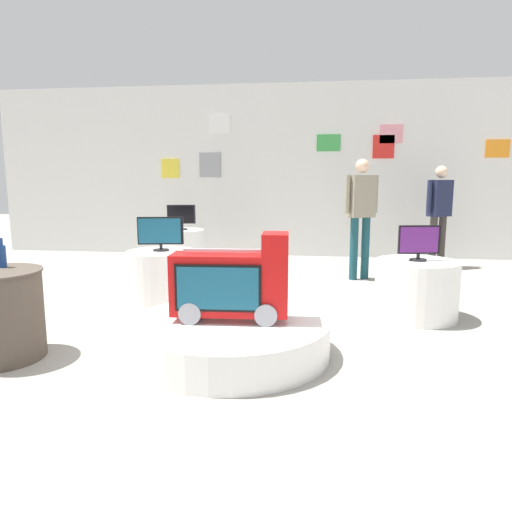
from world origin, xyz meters
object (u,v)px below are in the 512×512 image
at_px(main_display_pedestal, 230,337).
at_px(display_pedestal_right_rear, 182,248).
at_px(display_pedestal_left_rear, 162,276).
at_px(tv_on_center_rear, 419,242).
at_px(shopper_browsing_rear, 439,209).
at_px(tv_on_left_rear, 160,232).
at_px(tv_on_right_rear, 181,216).
at_px(bottle_on_side_table, 2,256).
at_px(display_pedestal_center_rear, 416,289).
at_px(novelty_firetruck_tv, 232,285).
at_px(shopper_browsing_near_truck, 361,209).

distance_m(main_display_pedestal, display_pedestal_right_rear, 4.33).
height_order(display_pedestal_left_rear, tv_on_center_rear, tv_on_center_rear).
bearing_deg(shopper_browsing_rear, display_pedestal_right_rear, -175.60).
relative_size(tv_on_left_rear, tv_on_center_rear, 1.24).
distance_m(tv_on_center_rear, tv_on_right_rear, 4.33).
height_order(display_pedestal_right_rear, bottle_on_side_table, bottle_on_side_table).
height_order(display_pedestal_center_rear, tv_on_right_rear, tv_on_right_rear).
xyz_separation_m(display_pedestal_left_rear, display_pedestal_right_rear, (-0.44, 2.39, 0.00)).
relative_size(tv_on_left_rear, bottle_on_side_table, 2.18).
height_order(novelty_firetruck_tv, shopper_browsing_near_truck, shopper_browsing_near_truck).
bearing_deg(tv_on_right_rear, bottle_on_side_table, -94.31).
relative_size(main_display_pedestal, shopper_browsing_rear, 0.99).
bearing_deg(display_pedestal_center_rear, shopper_browsing_rear, 72.66).
bearing_deg(display_pedestal_left_rear, tv_on_left_rear, -100.57).
xyz_separation_m(main_display_pedestal, display_pedestal_center_rear, (1.79, 1.30, 0.16)).
relative_size(novelty_firetruck_tv, shopper_browsing_rear, 0.58).
height_order(main_display_pedestal, shopper_browsing_near_truck, shopper_browsing_near_truck).
xyz_separation_m(novelty_firetruck_tv, tv_on_right_rear, (-1.60, 4.03, 0.26)).
relative_size(novelty_firetruck_tv, display_pedestal_left_rear, 1.19).
xyz_separation_m(shopper_browsing_near_truck, shopper_browsing_rear, (1.38, 1.10, -0.05)).
distance_m(main_display_pedestal, tv_on_left_rear, 2.11).
distance_m(main_display_pedestal, shopper_browsing_rear, 5.22).
distance_m(display_pedestal_center_rear, shopper_browsing_rear, 3.27).
bearing_deg(tv_on_right_rear, display_pedestal_right_rear, 77.66).
bearing_deg(bottle_on_side_table, shopper_browsing_near_truck, 46.65).
distance_m(display_pedestal_left_rear, tv_on_right_rear, 2.49).
height_order(tv_on_left_rear, bottle_on_side_table, tv_on_left_rear).
xyz_separation_m(bottle_on_side_table, shopper_browsing_rear, (4.64, 4.56, 0.15)).
xyz_separation_m(display_pedestal_right_rear, shopper_browsing_near_truck, (2.94, -0.77, 0.73)).
bearing_deg(tv_on_left_rear, bottle_on_side_table, -112.40).
bearing_deg(novelty_firetruck_tv, bottle_on_side_table, -174.16).
bearing_deg(display_pedestal_center_rear, shopper_browsing_near_truck, 102.35).
relative_size(bottle_on_side_table, shopper_browsing_near_truck, 0.14).
height_order(tv_on_center_rear, shopper_browsing_rear, shopper_browsing_rear).
relative_size(novelty_firetruck_tv, tv_on_center_rear, 2.25).
xyz_separation_m(display_pedestal_left_rear, display_pedestal_center_rear, (2.93, -0.33, 0.00)).
height_order(display_pedestal_center_rear, bottle_on_side_table, bottle_on_side_table).
height_order(novelty_firetruck_tv, display_pedestal_center_rear, novelty_firetruck_tv).
bearing_deg(bottle_on_side_table, tv_on_left_rear, 67.60).
distance_m(display_pedestal_center_rear, display_pedestal_right_rear, 4.33).
xyz_separation_m(tv_on_center_rear, tv_on_right_rear, (-3.37, 2.72, 0.03)).
distance_m(main_display_pedestal, shopper_browsing_near_truck, 3.64).
bearing_deg(display_pedestal_left_rear, display_pedestal_center_rear, -6.49).
distance_m(tv_on_left_rear, tv_on_center_rear, 2.95).
bearing_deg(bottle_on_side_table, tv_on_center_rear, 22.10).
bearing_deg(shopper_browsing_near_truck, novelty_firetruck_tv, -112.39).
bearing_deg(main_display_pedestal, display_pedestal_left_rear, 125.00).
relative_size(display_pedestal_center_rear, shopper_browsing_rear, 0.51).
height_order(display_pedestal_center_rear, shopper_browsing_near_truck, shopper_browsing_near_truck).
distance_m(shopper_browsing_near_truck, shopper_browsing_rear, 1.77).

